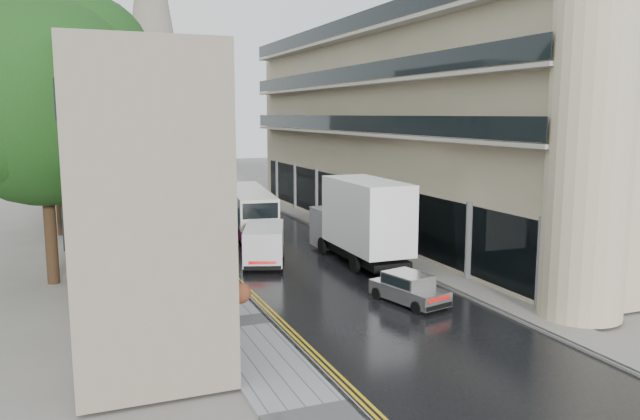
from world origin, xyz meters
TOP-DOWN VIEW (x-y plane):
  - road at (0.00, 27.50)m, footprint 9.00×85.00m
  - left_sidewalk at (-5.85, 27.50)m, footprint 2.70×85.00m
  - right_sidewalk at (5.40, 27.50)m, footprint 1.80×85.00m
  - old_shop_row at (-9.45, 30.00)m, footprint 4.50×56.00m
  - modern_block at (10.30, 26.00)m, footprint 8.00×40.00m
  - church_spire at (0.50, 82.00)m, footprint 6.40×6.40m
  - tree_near at (-12.50, 20.00)m, footprint 10.56×10.56m
  - tree_far at (-12.20, 33.00)m, footprint 9.24×9.24m
  - cream_bus at (-1.65, 26.71)m, footprint 3.91×10.90m
  - white_lorry at (1.78, 16.39)m, footprint 2.80×8.83m
  - silver_hatchback at (1.32, 9.39)m, footprint 2.32×3.81m
  - white_van at (-3.35, 18.75)m, footprint 3.46×5.10m
  - navy_van at (-3.65, 26.66)m, footprint 2.43×4.86m
  - pedestrian at (-5.73, 21.58)m, footprint 0.61×0.44m
  - lamp_post_near at (-4.94, 19.22)m, footprint 0.84×0.22m
  - lamp_post_far at (-5.28, 37.12)m, footprint 0.82×0.27m

SIDE VIEW (x-z plane):
  - road at x=0.00m, z-range 0.00..0.02m
  - left_sidewalk at x=-5.85m, z-range 0.00..0.12m
  - right_sidewalk at x=5.40m, z-range 0.00..0.12m
  - silver_hatchback at x=1.32m, z-range 0.02..1.35m
  - pedestrian at x=-5.73m, z-range 0.12..1.69m
  - white_van at x=-3.35m, z-range 0.02..2.15m
  - navy_van at x=-3.65m, z-range 0.02..2.40m
  - cream_bus at x=-1.65m, z-range 0.02..2.93m
  - white_lorry at x=1.78m, z-range 0.02..4.63m
  - lamp_post_far at x=-5.28m, z-range 0.12..7.26m
  - lamp_post_near at x=-4.94m, z-range 0.12..7.56m
  - old_shop_row at x=-9.45m, z-range 0.00..12.00m
  - tree_far at x=-12.20m, z-range 0.00..12.46m
  - tree_near at x=-12.50m, z-range 0.00..13.89m
  - modern_block at x=10.30m, z-range 0.00..14.00m
  - church_spire at x=0.50m, z-range 0.00..40.00m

